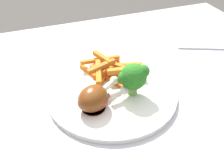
# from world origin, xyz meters

# --- Properties ---
(dining_table) EXTENTS (1.01, 0.73, 0.74)m
(dining_table) POSITION_xyz_m (0.00, 0.00, 0.62)
(dining_table) COLOR #B7B7BC
(dining_table) RESTS_ON ground_plane
(dinner_plate) EXTENTS (0.30, 0.30, 0.01)m
(dinner_plate) POSITION_xyz_m (-0.06, -0.05, 0.75)
(dinner_plate) COLOR white
(dinner_plate) RESTS_ON dining_table
(broccoli_floret_front) EXTENTS (0.07, 0.06, 0.08)m
(broccoli_floret_front) POSITION_xyz_m (-0.02, -0.08, 0.80)
(broccoli_floret_front) COLOR #7EB654
(broccoli_floret_front) RESTS_ON dinner_plate
(carrot_fries_pile) EXTENTS (0.15, 0.14, 0.04)m
(carrot_fries_pile) POSITION_xyz_m (-0.05, 0.01, 0.77)
(carrot_fries_pile) COLOR orange
(carrot_fries_pile) RESTS_ON dinner_plate
(chicken_drumstick_near) EXTENTS (0.12, 0.06, 0.04)m
(chicken_drumstick_near) POSITION_xyz_m (-0.11, -0.09, 0.77)
(chicken_drumstick_near) COLOR #56190C
(chicken_drumstick_near) RESTS_ON dinner_plate
(chicken_drumstick_far) EXTENTS (0.12, 0.10, 0.05)m
(chicken_drumstick_far) POSITION_xyz_m (-0.11, -0.09, 0.78)
(chicken_drumstick_far) COLOR #4F200B
(chicken_drumstick_far) RESTS_ON dinner_plate
(fork) EXTENTS (0.18, 0.09, 0.00)m
(fork) POSITION_xyz_m (0.29, 0.05, 0.74)
(fork) COLOR silver
(fork) RESTS_ON dining_table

